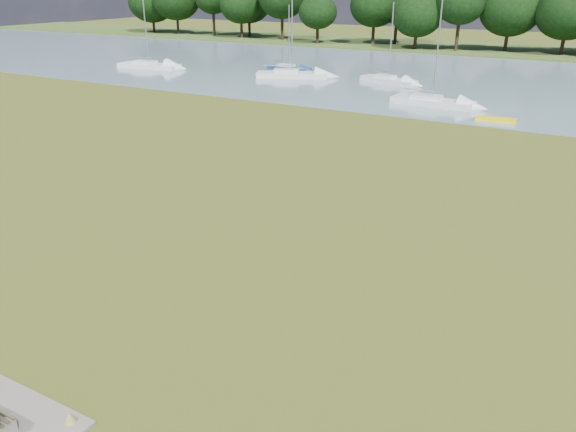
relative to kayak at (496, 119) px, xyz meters
The scene contains 10 objects.
ground 24.42m from the kayak, 100.58° to the right, with size 220.00×220.00×0.00m, color brown.
river 18.55m from the kayak, 103.98° to the left, with size 220.00×40.00×0.10m, color gray.
far_bank 48.21m from the kayak, 95.33° to the left, with size 220.00×20.00×0.40m, color #4C6626.
kayak is the anchor object (origin of this frame).
tree_line 47.69m from the kayak, 111.56° to the left, with size 116.61×8.50×10.28m.
sailboat_0 29.49m from the kayak, 150.35° to the left, with size 5.69×2.54×7.15m.
sailboat_2 6.76m from the kayak, 149.04° to the left, with size 6.94×2.36×8.46m.
sailboat_4 25.15m from the kayak, 155.76° to the left, with size 7.74×4.91×9.82m.
sailboat_5 17.75m from the kayak, 136.11° to the left, with size 6.27×3.27×7.69m.
sailboat_7 41.99m from the kayak, 168.59° to the left, with size 7.89×3.13×8.86m.
Camera 1 is at (11.04, -19.15, 9.62)m, focal length 35.00 mm.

